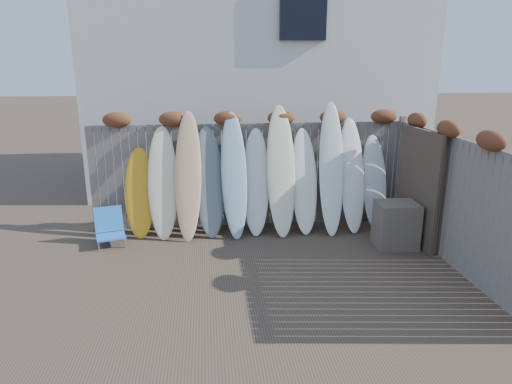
{
  "coord_description": "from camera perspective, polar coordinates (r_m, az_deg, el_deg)",
  "views": [
    {
      "loc": [
        -0.8,
        -6.13,
        3.1
      ],
      "look_at": [
        0.0,
        1.2,
        1.0
      ],
      "focal_mm": 32.0,
      "sensor_mm": 36.0,
      "label": 1
    }
  ],
  "objects": [
    {
      "name": "surfboard_2",
      "position": [
        8.29,
        -8.48,
        1.99
      ],
      "size": [
        0.55,
        0.84,
        2.27
      ],
      "primitive_type": "ellipsoid",
      "rotation": [
        -0.31,
        0.0,
        -0.1
      ],
      "color": "#FCC084",
      "rests_on": "ground"
    },
    {
      "name": "surfboard_7",
      "position": [
        8.56,
        6.03,
        1.36
      ],
      "size": [
        0.49,
        0.69,
        1.93
      ],
      "primitive_type": "ellipsoid",
      "rotation": [
        -0.31,
        0.0,
        0.0
      ],
      "color": "white",
      "rests_on": "ground"
    },
    {
      "name": "surfboard_1",
      "position": [
        8.43,
        -11.57,
        1.12
      ],
      "size": [
        0.54,
        0.71,
        1.99
      ],
      "primitive_type": "ellipsoid",
      "rotation": [
        -0.31,
        0.0,
        -0.01
      ],
      "color": "beige",
      "rests_on": "ground"
    },
    {
      "name": "surfboard_8",
      "position": [
        8.58,
        9.4,
        2.91
      ],
      "size": [
        0.53,
        0.88,
        2.41
      ],
      "primitive_type": "ellipsoid",
      "rotation": [
        -0.31,
        0.0,
        -0.1
      ],
      "color": "white",
      "rests_on": "ground"
    },
    {
      "name": "surfboard_0",
      "position": [
        8.58,
        -14.32,
        -0.11
      ],
      "size": [
        0.53,
        0.59,
        1.61
      ],
      "primitive_type": "ellipsoid",
      "rotation": [
        -0.31,
        0.0,
        -0.01
      ],
      "color": "orange",
      "rests_on": "ground"
    },
    {
      "name": "surfboard_4",
      "position": [
        8.31,
        -2.75,
        2.11
      ],
      "size": [
        0.51,
        0.81,
        2.25
      ],
      "primitive_type": "ellipsoid",
      "rotation": [
        -0.31,
        0.0,
        0.05
      ],
      "color": "#84ABBC",
      "rests_on": "ground"
    },
    {
      "name": "surfboard_6",
      "position": [
        8.41,
        3.15,
        2.63
      ],
      "size": [
        0.53,
        0.83,
        2.35
      ],
      "primitive_type": "ellipsoid",
      "rotation": [
        -0.31,
        0.0,
        -0.01
      ],
      "color": "#EFE9C5",
      "rests_on": "ground"
    },
    {
      "name": "lattice_panel",
      "position": [
        8.38,
        19.54,
        0.52
      ],
      "size": [
        0.11,
        1.35,
        2.02
      ],
      "primitive_type": "cube",
      "rotation": [
        0.0,
        0.0,
        0.04
      ],
      "color": "brown",
      "rests_on": "ground"
    },
    {
      "name": "ground",
      "position": [
        6.92,
        1.1,
        -10.74
      ],
      "size": [
        80.0,
        80.0,
        0.0
      ],
      "primitive_type": "plane",
      "color": "#493A2D"
    },
    {
      "name": "wooden_crate",
      "position": [
        8.26,
        17.09,
        -3.94
      ],
      "size": [
        0.7,
        0.59,
        0.8
      ],
      "primitive_type": "cube",
      "rotation": [
        0.0,
        0.0,
        -0.03
      ],
      "color": "#4B4438",
      "rests_on": "ground"
    },
    {
      "name": "back_fence",
      "position": [
        8.78,
        -0.46,
        3.29
      ],
      "size": [
        6.05,
        0.28,
        2.24
      ],
      "color": "slate",
      "rests_on": "ground"
    },
    {
      "name": "surfboard_10",
      "position": [
        9.04,
        14.57,
        1.18
      ],
      "size": [
        0.48,
        0.63,
        1.77
      ],
      "primitive_type": "ellipsoid",
      "rotation": [
        -0.31,
        0.0,
        0.0
      ],
      "color": "silver",
      "rests_on": "ground"
    },
    {
      "name": "right_fence",
      "position": [
        7.68,
        23.64,
        -0.23
      ],
      "size": [
        0.28,
        4.4,
        2.24
      ],
      "color": "slate",
      "rests_on": "ground"
    },
    {
      "name": "surfboard_5",
      "position": [
        8.45,
        0.0,
        1.29
      ],
      "size": [
        0.55,
        0.73,
        1.94
      ],
      "primitive_type": "ellipsoid",
      "rotation": [
        -0.31,
        0.0,
        -0.1
      ],
      "color": "silver",
      "rests_on": "ground"
    },
    {
      "name": "surfboard_9",
      "position": [
        8.78,
        11.89,
        2.06
      ],
      "size": [
        0.49,
        0.75,
        2.1
      ],
      "primitive_type": "ellipsoid",
      "rotation": [
        -0.31,
        0.0,
        0.02
      ],
      "color": "white",
      "rests_on": "ground"
    },
    {
      "name": "beach_chair",
      "position": [
        8.46,
        -17.82,
        -4.25
      ],
      "size": [
        0.6,
        0.62,
        0.64
      ],
      "color": "blue",
      "rests_on": "ground"
    },
    {
      "name": "house",
      "position": [
        12.7,
        -0.37,
        16.36
      ],
      "size": [
        8.5,
        5.5,
        6.33
      ],
      "color": "silver",
      "rests_on": "ground"
    },
    {
      "name": "surfboard_3",
      "position": [
        8.39,
        -5.89,
        1.24
      ],
      "size": [
        0.62,
        0.75,
        1.98
      ],
      "primitive_type": "ellipsoid",
      "rotation": [
        -0.31,
        0.0,
        0.1
      ],
      "color": "slate",
      "rests_on": "ground"
    }
  ]
}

